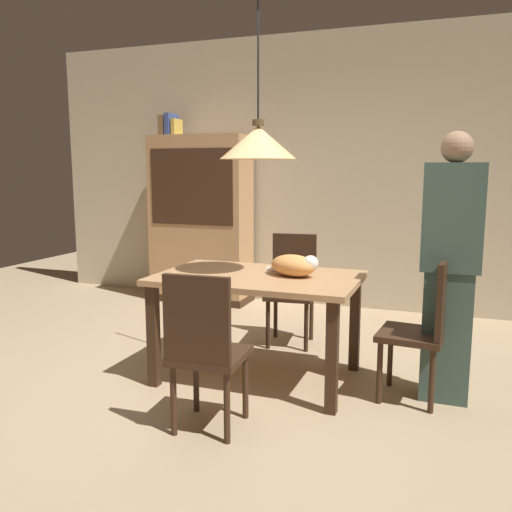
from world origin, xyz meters
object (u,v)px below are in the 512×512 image
at_px(cat_sleeping, 295,265).
at_px(pendant_lamp, 258,142).
at_px(person_standing, 450,268).
at_px(chair_far_back, 292,284).
at_px(hutch_bookcase, 201,223).
at_px(chair_near_front, 205,346).
at_px(book_blue_wide, 171,125).
at_px(book_brown_thick, 166,126).
at_px(book_yellow_short, 177,127).
at_px(dining_table, 258,289).
at_px(chair_right_side, 425,324).

xyz_separation_m(cat_sleeping, pendant_lamp, (-0.25, -0.05, 0.84)).
bearing_deg(cat_sleeping, person_standing, 1.59).
relative_size(chair_far_back, hutch_bookcase, 0.50).
relative_size(chair_near_front, person_standing, 0.54).
relative_size(chair_near_front, book_blue_wide, 3.88).
xyz_separation_m(pendant_lamp, book_brown_thick, (-1.82, 1.96, 0.30)).
height_order(chair_near_front, hutch_bookcase, hutch_bookcase).
xyz_separation_m(book_yellow_short, person_standing, (2.94, -1.89, -1.07)).
height_order(dining_table, hutch_bookcase, hutch_bookcase).
xyz_separation_m(chair_far_back, cat_sleeping, (0.26, -0.83, 0.32)).
bearing_deg(hutch_bookcase, cat_sleeping, -49.17).
height_order(cat_sleeping, book_blue_wide, book_blue_wide).
bearing_deg(chair_far_back, dining_table, -89.39).
height_order(chair_near_front, book_yellow_short, book_yellow_short).
bearing_deg(dining_table, chair_right_side, -0.37).
relative_size(chair_right_side, book_blue_wide, 3.88).
xyz_separation_m(chair_right_side, cat_sleeping, (-0.88, 0.06, 0.32)).
height_order(dining_table, book_brown_thick, book_brown_thick).
height_order(chair_right_side, cat_sleeping, chair_right_side).
distance_m(cat_sleeping, pendant_lamp, 0.87).
height_order(book_yellow_short, person_standing, book_yellow_short).
height_order(pendant_lamp, book_yellow_short, pendant_lamp).
height_order(pendant_lamp, book_brown_thick, pendant_lamp).
height_order(dining_table, book_yellow_short, book_yellow_short).
bearing_deg(pendant_lamp, person_standing, 3.45).
height_order(book_brown_thick, person_standing, book_brown_thick).
bearing_deg(person_standing, chair_near_front, -142.78).
xyz_separation_m(chair_near_front, pendant_lamp, (-0.00, 0.88, 1.15)).
height_order(pendant_lamp, person_standing, pendant_lamp).
bearing_deg(chair_right_side, person_standing, 32.16).
relative_size(chair_far_back, book_yellow_short, 4.65).
bearing_deg(book_yellow_short, chair_near_front, -59.34).
distance_m(chair_near_front, cat_sleeping, 1.01).
distance_m(dining_table, person_standing, 1.28).
bearing_deg(chair_right_side, chair_far_back, 142.11).
bearing_deg(dining_table, pendant_lamp, 82.87).
xyz_separation_m(cat_sleeping, book_blue_wide, (-2.00, 1.91, 1.14)).
distance_m(chair_far_back, hutch_bookcase, 1.80).
bearing_deg(person_standing, chair_right_side, -147.84).
bearing_deg(person_standing, dining_table, -176.55).
height_order(chair_far_back, pendant_lamp, pendant_lamp).
bearing_deg(hutch_bookcase, dining_table, -54.44).
distance_m(hutch_bookcase, book_brown_thick, 1.15).
height_order(chair_right_side, book_yellow_short, book_yellow_short).
relative_size(book_brown_thick, person_standing, 0.14).
bearing_deg(pendant_lamp, book_blue_wide, 131.64).
bearing_deg(person_standing, book_blue_wide, 147.88).
xyz_separation_m(chair_near_front, chair_right_side, (1.12, 0.87, 0.00)).
distance_m(book_brown_thick, book_yellow_short, 0.14).
relative_size(chair_right_side, person_standing, 0.54).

